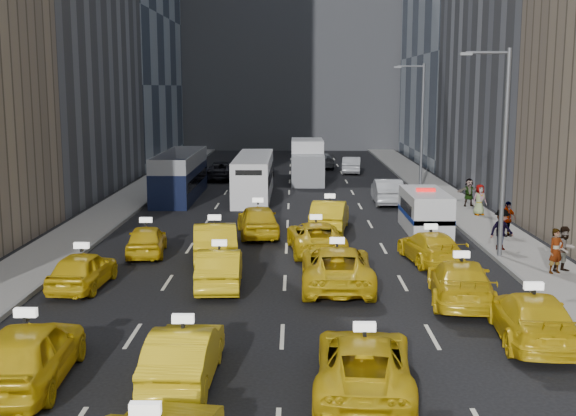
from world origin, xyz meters
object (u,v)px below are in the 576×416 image
double_decker (180,176)px  city_bus (254,177)px  box_truck (307,162)px  pedestrian_0 (556,251)px  nypd_van (425,212)px

double_decker → city_bus: size_ratio=0.94×
double_decker → box_truck: box_truck is taller
double_decker → pedestrian_0: 27.11m
nypd_van → box_truck: 20.40m
city_bus → double_decker: bearing=-170.1°
city_bus → nypd_van: bearing=-43.8°
city_bus → box_truck: bearing=71.6°
double_decker → box_truck: (8.70, 8.31, 0.12)m
nypd_van → double_decker: size_ratio=0.51×
city_bus → pedestrian_0: bearing=-51.0°
nypd_van → double_decker: double_decker is taller
box_truck → nypd_van: bearing=-68.3°
box_truck → double_decker: bearing=-130.9°
city_bus → box_truck: size_ratio=1.51×
box_truck → pedestrian_0: box_truck is taller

